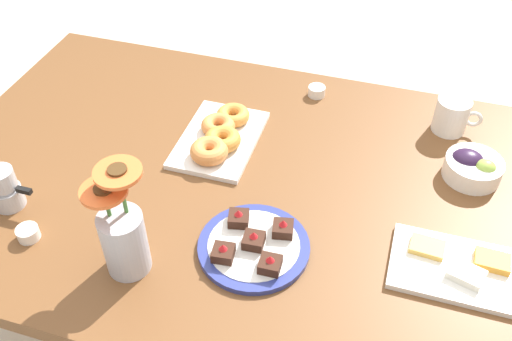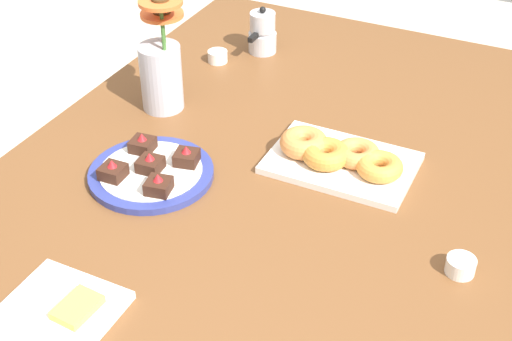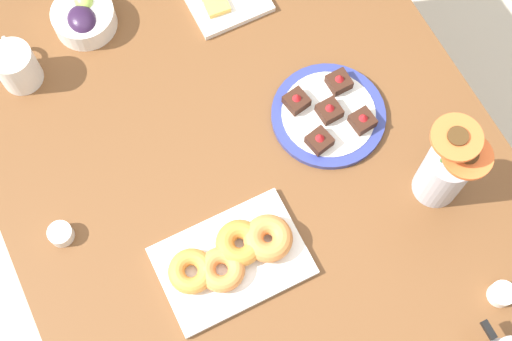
{
  "view_description": "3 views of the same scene",
  "coord_description": "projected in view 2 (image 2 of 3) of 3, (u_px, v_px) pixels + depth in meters",
  "views": [
    {
      "loc": [
        0.29,
        -0.93,
        1.69
      ],
      "look_at": [
        0.0,
        0.0,
        0.78
      ],
      "focal_mm": 40.0,
      "sensor_mm": 36.0,
      "label": 1
    },
    {
      "loc": [
        0.95,
        0.46,
        1.55
      ],
      "look_at": [
        0.0,
        0.0,
        0.78
      ],
      "focal_mm": 50.0,
      "sensor_mm": 36.0,
      "label": 2
    },
    {
      "loc": [
        -0.45,
        0.23,
        2.09
      ],
      "look_at": [
        0.0,
        0.0,
        0.78
      ],
      "focal_mm": 50.0,
      "sensor_mm": 36.0,
      "label": 3
    }
  ],
  "objects": [
    {
      "name": "jam_cup_berry",
      "position": [
        461.0,
        265.0,
        1.14
      ],
      "size": [
        0.05,
        0.05,
        0.03
      ],
      "color": "white",
      "rests_on": "dining_table"
    },
    {
      "name": "dessert_plate",
      "position": [
        151.0,
        172.0,
        1.35
      ],
      "size": [
        0.24,
        0.24,
        0.05
      ],
      "color": "navy",
      "rests_on": "dining_table"
    },
    {
      "name": "cheese_platter",
      "position": [
        36.0,
        335.0,
        1.03
      ],
      "size": [
        0.26,
        0.17,
        0.03
      ],
      "color": "white",
      "rests_on": "dining_table"
    },
    {
      "name": "dining_table",
      "position": [
        256.0,
        223.0,
        1.38
      ],
      "size": [
        1.6,
        1.0,
        0.74
      ],
      "color": "brown",
      "rests_on": "ground_plane"
    },
    {
      "name": "flower_vase",
      "position": [
        161.0,
        70.0,
        1.52
      ],
      "size": [
        0.12,
        0.11,
        0.26
      ],
      "color": "#B2B2BC",
      "rests_on": "dining_table"
    },
    {
      "name": "jam_cup_honey",
      "position": [
        218.0,
        56.0,
        1.74
      ],
      "size": [
        0.05,
        0.05,
        0.03
      ],
      "color": "white",
      "rests_on": "dining_table"
    },
    {
      "name": "croissant_platter",
      "position": [
        339.0,
        157.0,
        1.38
      ],
      "size": [
        0.19,
        0.28,
        0.05
      ],
      "color": "white",
      "rests_on": "dining_table"
    },
    {
      "name": "moka_pot",
      "position": [
        262.0,
        33.0,
        1.76
      ],
      "size": [
        0.11,
        0.07,
        0.12
      ],
      "color": "#B7B7BC",
      "rests_on": "dining_table"
    }
  ]
}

